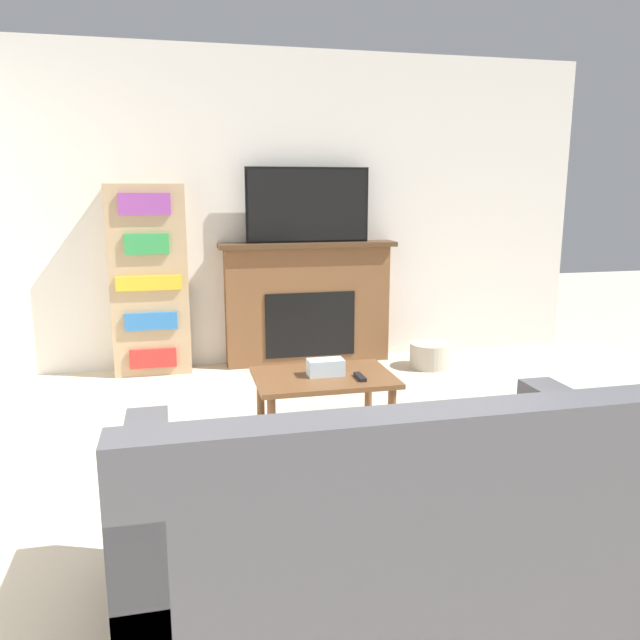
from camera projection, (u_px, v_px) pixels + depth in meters
wall_back at (261, 211)px, 5.44m from camera, size 5.95×0.06×2.70m
fireplace at (308, 303)px, 5.56m from camera, size 1.56×0.28×1.08m
tv at (308, 205)px, 5.36m from camera, size 1.08×0.03×0.64m
couch at (391, 534)px, 2.29m from camera, size 1.89×0.93×0.89m
coffee_table at (324, 384)px, 3.83m from camera, size 0.85×0.58×0.42m
tissue_box at (326, 367)px, 3.82m from camera, size 0.22×0.12×0.10m
remote_control at (360, 377)px, 3.75m from camera, size 0.04×0.15×0.02m
bookshelf at (150, 281)px, 5.18m from camera, size 0.63×0.29×1.58m
storage_basket at (430, 355)px, 5.47m from camera, size 0.35×0.35×0.21m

